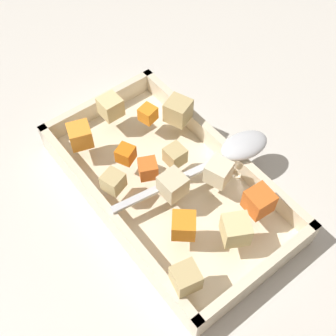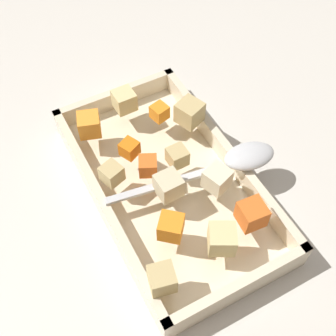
# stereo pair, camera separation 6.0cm
# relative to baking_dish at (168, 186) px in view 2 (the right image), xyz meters

# --- Properties ---
(ground_plane) EXTENTS (4.00, 4.00, 0.00)m
(ground_plane) POSITION_rel_baking_dish_xyz_m (0.01, -0.01, -0.01)
(ground_plane) COLOR beige
(baking_dish) EXTENTS (0.37, 0.21, 0.05)m
(baking_dish) POSITION_rel_baking_dish_xyz_m (0.00, 0.00, 0.00)
(baking_dish) COLOR beige
(baking_dish) RESTS_ON ground_plane
(carrot_chunk_corner_se) EXTENTS (0.03, 0.03, 0.02)m
(carrot_chunk_corner_se) POSITION_rel_baking_dish_xyz_m (0.01, 0.02, 0.05)
(carrot_chunk_corner_se) COLOR orange
(carrot_chunk_corner_se) RESTS_ON baking_dish
(carrot_chunk_near_left) EXTENTS (0.03, 0.03, 0.03)m
(carrot_chunk_near_left) POSITION_rel_baking_dish_xyz_m (-0.12, -0.06, 0.05)
(carrot_chunk_near_left) COLOR orange
(carrot_chunk_near_left) RESTS_ON baking_dish
(carrot_chunk_near_spoon) EXTENTS (0.03, 0.03, 0.02)m
(carrot_chunk_near_spoon) POSITION_rel_baking_dish_xyz_m (0.05, 0.03, 0.04)
(carrot_chunk_near_spoon) COLOR orange
(carrot_chunk_near_spoon) RESTS_ON baking_dish
(carrot_chunk_corner_ne) EXTENTS (0.04, 0.04, 0.03)m
(carrot_chunk_corner_ne) POSITION_rel_baking_dish_xyz_m (-0.08, 0.04, 0.05)
(carrot_chunk_corner_ne) COLOR orange
(carrot_chunk_corner_ne) RESTS_ON baking_dish
(carrot_chunk_far_left) EXTENTS (0.04, 0.04, 0.03)m
(carrot_chunk_far_left) POSITION_rel_baking_dish_xyz_m (0.12, 0.07, 0.05)
(carrot_chunk_far_left) COLOR orange
(carrot_chunk_far_left) RESTS_ON baking_dish
(carrot_chunk_center) EXTENTS (0.03, 0.03, 0.02)m
(carrot_chunk_center) POSITION_rel_baking_dish_xyz_m (0.10, -0.04, 0.04)
(carrot_chunk_center) COLOR orange
(carrot_chunk_center) RESTS_ON baking_dish
(potato_chunk_near_right) EXTENTS (0.04, 0.04, 0.03)m
(potato_chunk_near_right) POSITION_rel_baking_dish_xyz_m (-0.14, 0.08, 0.05)
(potato_chunk_near_right) COLOR tan
(potato_chunk_near_right) RESTS_ON baking_dish
(potato_chunk_rim_edge) EXTENTS (0.03, 0.03, 0.03)m
(potato_chunk_rim_edge) POSITION_rel_baking_dish_xyz_m (0.01, -0.02, 0.05)
(potato_chunk_rim_edge) COLOR tan
(potato_chunk_rim_edge) RESTS_ON baking_dish
(potato_chunk_heap_top) EXTENTS (0.04, 0.04, 0.03)m
(potato_chunk_heap_top) POSITION_rel_baking_dish_xyz_m (0.07, -0.07, 0.05)
(potato_chunk_heap_top) COLOR tan
(potato_chunk_heap_top) RESTS_ON baking_dish
(potato_chunk_under_handle) EXTENTS (0.03, 0.03, 0.03)m
(potato_chunk_under_handle) POSITION_rel_baking_dish_xyz_m (0.14, 0.00, 0.05)
(potato_chunk_under_handle) COLOR #E0CC89
(potato_chunk_under_handle) RESTS_ON baking_dish
(potato_chunk_corner_nw) EXTENTS (0.04, 0.04, 0.03)m
(potato_chunk_corner_nw) POSITION_rel_baking_dish_xyz_m (-0.05, -0.05, 0.05)
(potato_chunk_corner_nw) COLOR beige
(potato_chunk_corner_nw) RESTS_ON baking_dish
(potato_chunk_mid_left) EXTENTS (0.03, 0.03, 0.03)m
(potato_chunk_mid_left) POSITION_rel_baking_dish_xyz_m (-0.03, 0.01, 0.05)
(potato_chunk_mid_left) COLOR beige
(potato_chunk_mid_left) RESTS_ON baking_dish
(potato_chunk_back_center) EXTENTS (0.04, 0.04, 0.03)m
(potato_chunk_back_center) POSITION_rel_baking_dish_xyz_m (-0.13, -0.01, 0.05)
(potato_chunk_back_center) COLOR #E0CC89
(potato_chunk_back_center) RESTS_ON baking_dish
(potato_chunk_heap_side) EXTENTS (0.03, 0.03, 0.03)m
(potato_chunk_heap_side) POSITION_rel_baking_dish_xyz_m (0.03, 0.07, 0.05)
(potato_chunk_heap_side) COLOR tan
(potato_chunk_heap_side) RESTS_ON baking_dish
(serving_spoon) EXTENTS (0.06, 0.25, 0.02)m
(serving_spoon) POSITION_rel_baking_dish_xyz_m (-0.03, -0.10, 0.04)
(serving_spoon) COLOR silver
(serving_spoon) RESTS_ON baking_dish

